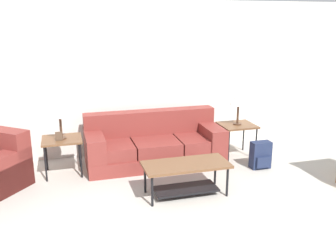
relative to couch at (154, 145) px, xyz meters
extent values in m
cube|color=silver|center=(0.01, 0.64, 1.00)|extent=(8.90, 0.06, 2.60)
cube|color=maroon|center=(0.00, -0.05, -0.19)|extent=(2.21, 0.90, 0.22)
cube|color=maroon|center=(-0.74, -0.07, 0.02)|extent=(0.72, 0.81, 0.20)
cube|color=maroon|center=(0.00, -0.07, 0.02)|extent=(0.72, 0.81, 0.20)
cube|color=maroon|center=(0.73, -0.07, 0.02)|extent=(0.72, 0.81, 0.20)
cube|color=maroon|center=(0.00, 0.27, 0.32)|extent=(2.21, 0.27, 0.40)
cube|color=maroon|center=(-0.96, -0.05, -0.01)|extent=(0.28, 0.89, 0.58)
cube|color=maroon|center=(0.96, -0.05, -0.01)|extent=(0.28, 0.89, 0.58)
cube|color=brown|center=(0.12, -1.28, 0.13)|extent=(1.15, 0.53, 0.04)
cylinder|color=black|center=(-0.39, -1.48, -0.09)|extent=(0.03, 0.03, 0.41)
cylinder|color=black|center=(0.64, -1.48, -0.09)|extent=(0.03, 0.03, 0.41)
cylinder|color=black|center=(-0.39, -1.07, -0.09)|extent=(0.03, 0.03, 0.41)
cylinder|color=black|center=(0.64, -1.07, -0.09)|extent=(0.03, 0.03, 0.41)
cube|color=black|center=(0.12, -1.28, -0.22)|extent=(0.86, 0.37, 0.02)
cube|color=brown|center=(-1.44, -0.09, 0.25)|extent=(0.58, 0.54, 0.03)
cylinder|color=black|center=(-1.69, -0.32, -0.03)|extent=(0.03, 0.03, 0.53)
cylinder|color=black|center=(-1.19, -0.32, -0.03)|extent=(0.03, 0.03, 0.53)
cylinder|color=black|center=(-1.69, 0.14, -0.03)|extent=(0.03, 0.03, 0.53)
cylinder|color=black|center=(-1.19, 0.14, -0.03)|extent=(0.03, 0.03, 0.53)
cube|color=brown|center=(1.44, -0.09, 0.25)|extent=(0.58, 0.54, 0.03)
cylinder|color=black|center=(1.19, -0.32, -0.03)|extent=(0.03, 0.03, 0.53)
cylinder|color=black|center=(1.69, -0.32, -0.03)|extent=(0.03, 0.03, 0.53)
cylinder|color=black|center=(1.19, 0.14, -0.03)|extent=(0.03, 0.03, 0.53)
cylinder|color=black|center=(1.69, 0.14, -0.03)|extent=(0.03, 0.03, 0.53)
cylinder|color=#472D1E|center=(-1.44, -0.09, 0.28)|extent=(0.14, 0.14, 0.02)
cylinder|color=#472D1E|center=(-1.44, -0.09, 0.45)|extent=(0.04, 0.04, 0.32)
cone|color=white|center=(-1.44, -0.09, 0.72)|extent=(0.30, 0.30, 0.22)
cylinder|color=#472D1E|center=(1.44, -0.09, 0.28)|extent=(0.14, 0.14, 0.02)
cylinder|color=#472D1E|center=(1.44, -0.09, 0.45)|extent=(0.04, 0.04, 0.32)
cone|color=white|center=(1.44, -0.09, 0.72)|extent=(0.30, 0.30, 0.22)
cube|color=#1E2847|center=(1.56, -0.70, -0.08)|extent=(0.31, 0.17, 0.43)
cube|color=#1E2847|center=(1.56, -0.81, -0.17)|extent=(0.23, 0.05, 0.17)
cylinder|color=#1E2847|center=(1.48, -0.60, -0.06)|extent=(0.02, 0.02, 0.33)
cylinder|color=#1E2847|center=(1.65, -0.60, -0.06)|extent=(0.02, 0.02, 0.33)
cube|color=#4C3828|center=(-1.48, -0.17, 0.33)|extent=(0.10, 0.04, 0.13)
camera|label=1|loc=(-1.38, -5.65, 1.98)|focal=40.00mm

